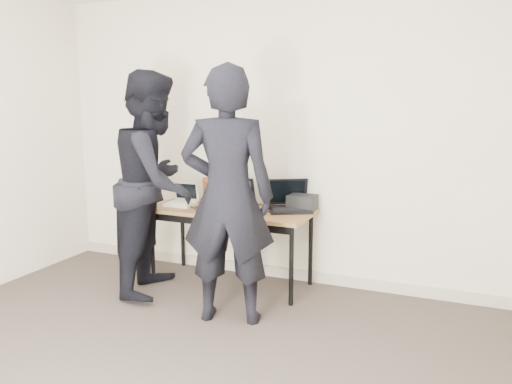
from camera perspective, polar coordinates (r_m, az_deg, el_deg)
The scene contains 13 objects.
room at distance 2.72m, azimuth -15.08°, elevation 2.88°, with size 4.60×4.60×2.80m.
desk at distance 4.59m, azimuth -2.98°, elevation -2.64°, with size 1.51×0.68×0.72m.
laptop_beige at distance 4.77m, azimuth -8.48°, elevation -0.99°, with size 0.26×0.26×0.21m.
laptop_center at distance 4.55m, azimuth -2.84°, elevation -1.16°, with size 0.39×0.38×0.28m.
laptop_right at distance 4.51m, azimuth 3.78°, elevation -1.29°, with size 0.50×0.49×0.27m.
leather_satchel at distance 4.83m, azimuth -3.76°, elevation 0.26°, with size 0.37×0.20×0.25m.
tissue at distance 4.79m, azimuth -3.44°, elevation 2.09°, with size 0.13×0.10×0.08m, color white.
equipment_box at distance 4.51m, azimuth 5.31°, elevation -1.21°, with size 0.24×0.20×0.14m, color black.
power_brick at distance 4.52m, azimuth -6.42°, elevation -1.90°, with size 0.08×0.05×0.03m, color black.
cables at distance 4.58m, azimuth -1.34°, elevation -1.83°, with size 1.15×0.41×0.01m.
person_typist at distance 3.77m, azimuth -3.28°, elevation -0.51°, with size 0.71×0.47×1.96m, color black.
person_observer at distance 4.50m, azimuth -11.42°, elevation 1.00°, with size 0.95×0.74×1.95m, color black.
baseboard at distance 4.95m, azimuth 1.74°, elevation -9.01°, with size 4.50×0.03×0.10m, color #B6AD97.
Camera 1 is at (1.65, -2.14, 1.68)m, focal length 35.00 mm.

